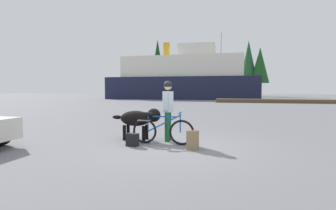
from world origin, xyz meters
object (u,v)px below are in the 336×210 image
object	(u,v)px
sailboat_moored	(221,96)
backpack	(193,140)
ferry_boat	(184,79)
bicycle	(162,131)
handbag_pannier	(132,140)
person_cyclist	(168,104)
dog	(139,119)

from	to	relation	value
sailboat_moored	backpack	bearing A→B (deg)	-88.80
backpack	ferry_boat	xyz separation A→B (m)	(-6.59, 35.14, 2.94)
bicycle	backpack	size ratio (longest dim) A/B	3.65
bicycle	handbag_pannier	world-z (taller)	bicycle
person_cyclist	sailboat_moored	size ratio (longest dim) A/B	0.18
bicycle	handbag_pannier	distance (m)	0.86
backpack	sailboat_moored	size ratio (longest dim) A/B	0.05
handbag_pannier	sailboat_moored	size ratio (longest dim) A/B	0.04
dog	bicycle	bearing A→B (deg)	-27.41
handbag_pannier	person_cyclist	bearing A→B (deg)	50.70
dog	handbag_pannier	size ratio (longest dim) A/B	4.48
person_cyclist	handbag_pannier	bearing A→B (deg)	-129.30
ferry_boat	backpack	bearing A→B (deg)	-79.38
sailboat_moored	ferry_boat	bearing A→B (deg)	157.38
person_cyclist	sailboat_moored	distance (m)	31.76
bicycle	backpack	distance (m)	1.01
backpack	handbag_pannier	bearing A→B (deg)	179.82
dog	handbag_pannier	xyz separation A→B (m)	(0.12, -0.85, -0.48)
bicycle	sailboat_moored	xyz separation A→B (m)	(0.22, 32.26, 0.17)
bicycle	ferry_boat	xyz separation A→B (m)	(-5.68, 34.72, 2.80)
handbag_pannier	sailboat_moored	bearing A→B (deg)	88.35
person_cyclist	backpack	size ratio (longest dim) A/B	3.70
handbag_pannier	dog	bearing A→B (deg)	98.10
person_cyclist	backpack	world-z (taller)	person_cyclist
ferry_boat	sailboat_moored	world-z (taller)	sailboat_moored
dog	backpack	distance (m)	1.99
person_cyclist	ferry_boat	bearing A→B (deg)	99.49
bicycle	person_cyclist	size ratio (longest dim) A/B	0.99
handbag_pannier	backpack	bearing A→B (deg)	-0.18
ferry_boat	sailboat_moored	xyz separation A→B (m)	(5.90, -2.46, -2.64)
ferry_boat	person_cyclist	bearing A→B (deg)	-80.51
handbag_pannier	sailboat_moored	xyz separation A→B (m)	(0.94, 32.68, 0.37)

